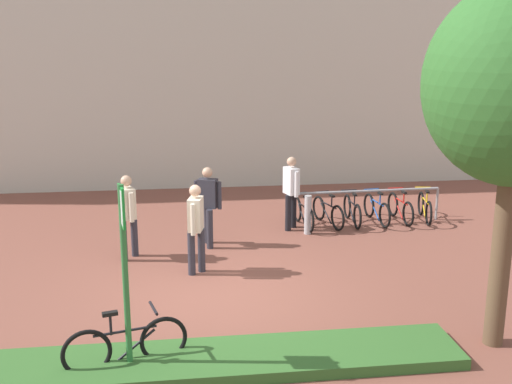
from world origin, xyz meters
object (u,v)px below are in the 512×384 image
person_shirt_white (128,212)px  person_casual_tan (196,223)px  parking_sign_post (124,253)px  person_suited_navy (208,201)px  bollard_steel (308,215)px  bike_at_sign (126,345)px  person_shirt_blue (291,188)px  bike_rack_cluster (365,209)px

person_shirt_white → person_casual_tan: bearing=-37.1°
parking_sign_post → person_casual_tan: parking_sign_post is taller
person_suited_navy → bollard_steel: bearing=13.3°
parking_sign_post → person_casual_tan: size_ratio=1.49×
bike_at_sign → person_shirt_white: size_ratio=0.95×
bollard_steel → person_shirt_blue: 0.75m
bike_at_sign → bollard_steel: 6.65m
bike_at_sign → person_suited_navy: person_suited_navy is taller
person_casual_tan → person_shirt_blue: (2.29, 2.57, 0.00)m
bollard_steel → person_suited_navy: size_ratio=0.52×
bike_rack_cluster → person_casual_tan: (-4.15, -2.81, 0.64)m
bike_at_sign → bollard_steel: bollard_steel is taller
person_shirt_white → person_shirt_blue: (3.61, 1.57, 0.00)m
bollard_steel → person_suited_navy: bearing=-166.7°
bike_rack_cluster → person_shirt_blue: 1.98m
bollard_steel → person_casual_tan: size_ratio=0.52×
bollard_steel → person_suited_navy: person_suited_navy is taller
bollard_steel → person_shirt_white: (-3.92, -1.14, 0.53)m
person_shirt_blue → person_casual_tan: bearing=-131.7°
person_casual_tan → person_shirt_white: same height
person_casual_tan → person_shirt_blue: bearing=48.3°
parking_sign_post → bollard_steel: parking_sign_post is taller
parking_sign_post → bike_at_sign: parking_sign_post is taller
bike_rack_cluster → person_suited_navy: 4.08m
parking_sign_post → person_shirt_white: parking_sign_post is taller
bike_at_sign → parking_sign_post: bearing=-62.6°
person_shirt_white → person_shirt_blue: 3.93m
person_casual_tan → person_shirt_white: bearing=142.9°
person_casual_tan → person_shirt_white: (-1.32, 1.00, 0.00)m
parking_sign_post → bollard_steel: (3.61, 5.65, -1.22)m
person_suited_navy → person_casual_tan: (-0.31, -1.60, 0.00)m
bike_rack_cluster → person_shirt_blue: bearing=-172.4°
bike_rack_cluster → bollard_steel: (-1.55, -0.67, 0.10)m
person_casual_tan → bike_at_sign: bearing=-107.1°
bike_at_sign → person_suited_navy: size_ratio=0.95×
person_suited_navy → person_shirt_white: 1.74m
bike_rack_cluster → person_casual_tan: 5.05m
bike_at_sign → person_shirt_blue: 6.88m
person_suited_navy → person_shirt_blue: same height
person_casual_tan → person_shirt_white: size_ratio=1.00×
parking_sign_post → person_suited_navy: bearing=75.6°
bike_at_sign → person_shirt_blue: person_shirt_blue is taller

